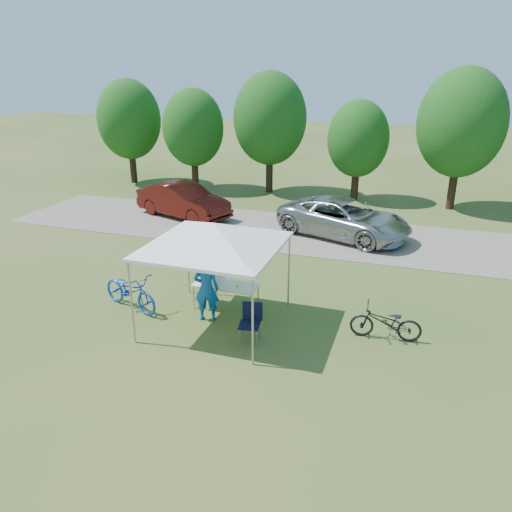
{
  "coord_description": "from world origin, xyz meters",
  "views": [
    {
      "loc": [
        4.61,
        -10.53,
        6.25
      ],
      "look_at": [
        0.4,
        2.0,
        1.2
      ],
      "focal_mm": 35.0,
      "sensor_mm": 36.0,
      "label": 1
    }
  ],
  "objects": [
    {
      "name": "ground",
      "position": [
        0.0,
        0.0,
        0.0
      ],
      "size": [
        100.0,
        100.0,
        0.0
      ],
      "primitive_type": "plane",
      "color": "#2D5119",
      "rests_on": "ground"
    },
    {
      "name": "gravel_strip",
      "position": [
        0.0,
        8.0,
        0.01
      ],
      "size": [
        24.0,
        5.0,
        0.02
      ],
      "primitive_type": "cube",
      "color": "gray",
      "rests_on": "ground"
    },
    {
      "name": "canopy",
      "position": [
        0.0,
        0.0,
        2.65
      ],
      "size": [
        4.53,
        4.53,
        3.0
      ],
      "color": "#A5A5AA",
      "rests_on": "ground"
    },
    {
      "name": "treeline",
      "position": [
        -0.29,
        14.05,
        3.53
      ],
      "size": [
        24.89,
        4.28,
        6.3
      ],
      "color": "#382314",
      "rests_on": "ground"
    },
    {
      "name": "folding_table",
      "position": [
        -0.1,
        0.9,
        0.67
      ],
      "size": [
        1.74,
        0.73,
        0.72
      ],
      "color": "white",
      "rests_on": "ground"
    },
    {
      "name": "folding_chair",
      "position": [
        1.1,
        -0.48,
        0.57
      ],
      "size": [
        0.57,
        0.58,
        0.96
      ],
      "rotation": [
        0.0,
        0.0,
        0.18
      ],
      "color": "black",
      "rests_on": "ground"
    },
    {
      "name": "cooler",
      "position": [
        -0.39,
        0.9,
        0.89
      ],
      "size": [
        0.49,
        0.33,
        0.35
      ],
      "color": "white",
      "rests_on": "folding_table"
    },
    {
      "name": "ice_cream_cup",
      "position": [
        0.26,
        0.85,
        0.74
      ],
      "size": [
        0.07,
        0.07,
        0.05
      ],
      "primitive_type": "cylinder",
      "color": "yellow",
      "rests_on": "folding_table"
    },
    {
      "name": "cyclist",
      "position": [
        -0.33,
        0.15,
        0.88
      ],
      "size": [
        0.73,
        0.57,
        1.76
      ],
      "primitive_type": "imported",
      "rotation": [
        0.0,
        0.0,
        3.4
      ],
      "color": "#1355A0",
      "rests_on": "ground"
    },
    {
      "name": "bike_blue",
      "position": [
        -2.57,
        0.07,
        0.53
      ],
      "size": [
        2.13,
        1.33,
        1.06
      ],
      "primitive_type": "imported",
      "rotation": [
        0.0,
        0.0,
        1.24
      ],
      "color": "#1243A5",
      "rests_on": "ground"
    },
    {
      "name": "bike_dark",
      "position": [
        4.19,
        0.59,
        0.45
      ],
      "size": [
        1.75,
        0.73,
        0.9
      ],
      "primitive_type": "imported",
      "rotation": [
        0.0,
        0.0,
        -1.49
      ],
      "color": "black",
      "rests_on": "ground"
    },
    {
      "name": "minivan",
      "position": [
        1.94,
        8.12,
        0.74
      ],
      "size": [
        5.68,
        3.97,
        1.44
      ],
      "primitive_type": "imported",
      "rotation": [
        0.0,
        0.0,
        1.23
      ],
      "color": "#A9A9A5",
      "rests_on": "gravel_strip"
    },
    {
      "name": "sedan",
      "position": [
        -5.17,
        8.57,
        0.75
      ],
      "size": [
        4.72,
        2.9,
        1.47
      ],
      "primitive_type": "imported",
      "rotation": [
        0.0,
        0.0,
        1.25
      ],
      "color": "#45100B",
      "rests_on": "gravel_strip"
    }
  ]
}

